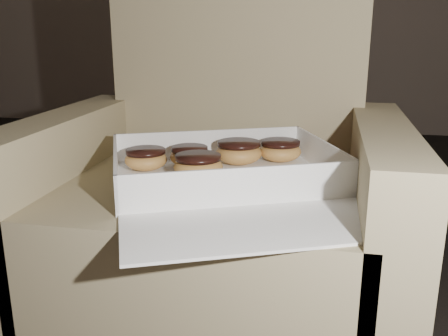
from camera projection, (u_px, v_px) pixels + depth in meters
armchair at (218, 218)px, 1.14m from camera, size 0.80×0.68×0.83m
bakery_box at (231, 181)px, 1.00m from camera, size 0.62×0.66×0.08m
donut_a at (280, 150)px, 1.16m from camera, size 0.10×0.10×0.05m
donut_b at (190, 156)px, 1.12m from camera, size 0.09×0.09×0.04m
donut_c at (239, 152)px, 1.14m from camera, size 0.11×0.11×0.05m
donut_d at (198, 166)px, 1.03m from camera, size 0.10×0.10×0.05m
donut_e at (146, 159)px, 1.09m from camera, size 0.09×0.09×0.05m
crumb_a at (135, 195)px, 0.93m from camera, size 0.01×0.01×0.00m
crumb_b at (158, 185)px, 0.99m from camera, size 0.01×0.01×0.00m
crumb_c at (336, 184)px, 0.99m from camera, size 0.01×0.01×0.00m
crumb_d at (291, 181)px, 1.01m from camera, size 0.01×0.01×0.00m
crumb_e at (279, 190)px, 0.96m from camera, size 0.01×0.01×0.00m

